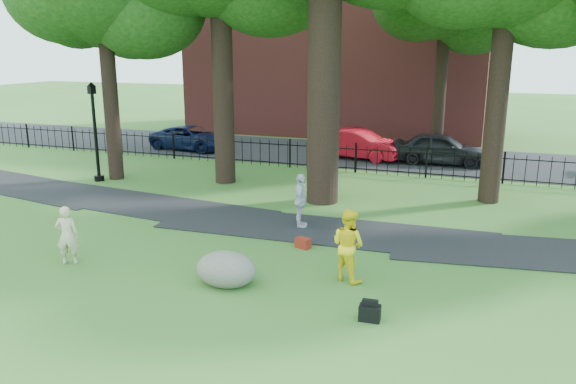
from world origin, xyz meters
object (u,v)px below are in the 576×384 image
at_px(man, 348,245).
at_px(boulder, 226,267).
at_px(lamppost, 95,133).
at_px(woman, 67,235).
at_px(red_sedan, 358,144).

bearing_deg(man, boulder, 49.65).
distance_m(man, lamppost, 13.54).
xyz_separation_m(man, lamppost, (-11.94, 6.29, 1.08)).
height_order(boulder, lamppost, lamppost).
bearing_deg(lamppost, woman, -40.13).
distance_m(lamppost, red_sedan, 12.04).
bearing_deg(lamppost, man, -11.52).
bearing_deg(boulder, woman, -177.06).
bearing_deg(lamppost, red_sedan, 58.88).
distance_m(boulder, lamppost, 12.10).
distance_m(woman, boulder, 4.28).
bearing_deg(woman, boulder, 157.46).
bearing_deg(man, woman, 36.32).
relative_size(woman, boulder, 1.06).
distance_m(woman, lamppost, 9.32).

